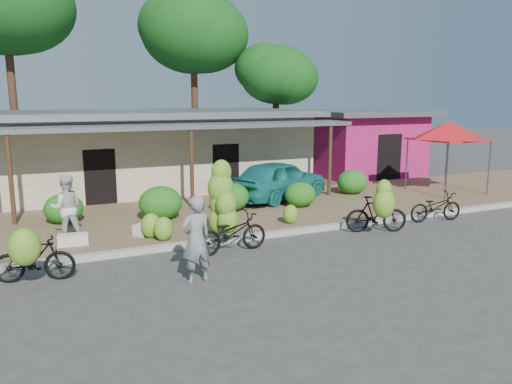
# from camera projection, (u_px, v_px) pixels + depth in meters

# --- Properties ---
(ground) EXTENTS (100.00, 100.00, 0.00)m
(ground) POSITION_uv_depth(u_px,v_px,m) (270.00, 262.00, 11.94)
(ground) COLOR #3F3C3A
(ground) RESTS_ON ground
(sidewalk) EXTENTS (60.00, 6.00, 0.12)m
(sidewalk) POSITION_uv_depth(u_px,v_px,m) (203.00, 216.00, 16.39)
(sidewalk) COLOR brown
(sidewalk) RESTS_ON ground
(curb) EXTENTS (60.00, 0.25, 0.15)m
(curb) POSITION_uv_depth(u_px,v_px,m) (238.00, 238.00, 13.71)
(curb) COLOR #A8A399
(curb) RESTS_ON ground
(shop_main) EXTENTS (13.00, 8.50, 3.35)m
(shop_main) POSITION_uv_depth(u_px,v_px,m) (158.00, 149.00, 21.37)
(shop_main) COLOR beige
(shop_main) RESTS_ON ground
(shop_pink) EXTENTS (6.00, 6.00, 3.25)m
(shop_pink) POSITION_uv_depth(u_px,v_px,m) (358.00, 141.00, 25.75)
(shop_pink) COLOR #B21B63
(shop_pink) RESTS_ON ground
(tree_far_center) EXTENTS (5.96, 5.90, 10.50)m
(tree_far_center) POSITION_uv_depth(u_px,v_px,m) (0.00, 0.00, 22.45)
(tree_far_center) COLOR #472B1C
(tree_far_center) RESTS_ON ground
(tree_center_right) EXTENTS (5.65, 5.57, 9.60)m
(tree_center_right) POSITION_uv_depth(u_px,v_px,m) (189.00, 30.00, 26.74)
(tree_center_right) COLOR #472B1C
(tree_center_right) RESTS_ON ground
(tree_near_right) EXTENTS (4.18, 3.98, 6.78)m
(tree_near_right) POSITION_uv_depth(u_px,v_px,m) (272.00, 73.00, 27.02)
(tree_near_right) COLOR #472B1C
(tree_near_right) RESTS_ON ground
(hedge_1) EXTENTS (1.16, 1.05, 0.91)m
(hedge_1) POSITION_uv_depth(u_px,v_px,m) (64.00, 209.00, 15.13)
(hedge_1) COLOR #175F15
(hedge_1) RESTS_ON sidewalk
(hedge_2) EXTENTS (1.36, 1.22, 1.06)m
(hedge_2) POSITION_uv_depth(u_px,v_px,m) (161.00, 203.00, 15.57)
(hedge_2) COLOR #175F15
(hedge_2) RESTS_ON sidewalk
(hedge_3) EXTENTS (1.23, 1.10, 0.96)m
(hedge_3) POSITION_uv_depth(u_px,v_px,m) (231.00, 197.00, 16.79)
(hedge_3) COLOR #175F15
(hedge_3) RESTS_ON sidewalk
(hedge_4) EXTENTS (1.12, 1.01, 0.87)m
(hedge_4) POSITION_uv_depth(u_px,v_px,m) (300.00, 194.00, 17.44)
(hedge_4) COLOR #175F15
(hedge_4) RESTS_ON sidewalk
(hedge_5) EXTENTS (1.23, 1.11, 0.96)m
(hedge_5) POSITION_uv_depth(u_px,v_px,m) (352.00, 182.00, 19.80)
(hedge_5) COLOR #175F15
(hedge_5) RESTS_ON sidewalk
(red_canopy) EXTENTS (3.50, 3.50, 2.86)m
(red_canopy) POSITION_uv_depth(u_px,v_px,m) (449.00, 130.00, 19.83)
(red_canopy) COLOR #59595E
(red_canopy) RESTS_ON sidewalk
(bike_left) EXTENTS (1.74, 1.32, 1.35)m
(bike_left) POSITION_uv_depth(u_px,v_px,m) (32.00, 256.00, 10.45)
(bike_left) COLOR black
(bike_left) RESTS_ON ground
(bike_center) EXTENTS (2.00, 1.28, 2.32)m
(bike_center) POSITION_uv_depth(u_px,v_px,m) (227.00, 216.00, 12.77)
(bike_center) COLOR black
(bike_center) RESTS_ON ground
(bike_right) EXTENTS (1.85, 1.45, 1.67)m
(bike_right) POSITION_uv_depth(u_px,v_px,m) (378.00, 210.00, 14.34)
(bike_right) COLOR black
(bike_right) RESTS_ON ground
(bike_far_right) EXTENTS (1.87, 0.89, 0.94)m
(bike_far_right) POSITION_uv_depth(u_px,v_px,m) (436.00, 207.00, 15.84)
(bike_far_right) COLOR black
(bike_far_right) RESTS_ON ground
(loose_banana_a) EXTENTS (0.55, 0.47, 0.69)m
(loose_banana_a) POSITION_uv_depth(u_px,v_px,m) (151.00, 226.00, 13.55)
(loose_banana_a) COLOR #77B12C
(loose_banana_a) RESTS_ON sidewalk
(loose_banana_b) EXTENTS (0.52, 0.44, 0.65)m
(loose_banana_b) POSITION_uv_depth(u_px,v_px,m) (164.00, 229.00, 13.30)
(loose_banana_b) COLOR #77B12C
(loose_banana_b) RESTS_ON sidewalk
(loose_banana_c) EXTENTS (0.47, 0.40, 0.58)m
(loose_banana_c) POSITION_uv_depth(u_px,v_px,m) (290.00, 214.00, 15.11)
(loose_banana_c) COLOR #77B12C
(loose_banana_c) RESTS_ON sidewalk
(sack_near) EXTENTS (0.92, 0.82, 0.30)m
(sack_near) POSITION_uv_depth(u_px,v_px,m) (148.00, 228.00, 14.04)
(sack_near) COLOR white
(sack_near) RESTS_ON sidewalk
(sack_far) EXTENTS (0.79, 0.47, 0.28)m
(sack_far) POSITION_uv_depth(u_px,v_px,m) (73.00, 240.00, 12.94)
(sack_far) COLOR white
(sack_far) RESTS_ON sidewalk
(vendor) EXTENTS (0.76, 0.57, 1.89)m
(vendor) POSITION_uv_depth(u_px,v_px,m) (196.00, 239.00, 10.50)
(vendor) COLOR gray
(vendor) RESTS_ON ground
(bystander) EXTENTS (0.90, 0.73, 1.76)m
(bystander) POSITION_uv_depth(u_px,v_px,m) (66.00, 208.00, 13.28)
(bystander) COLOR silver
(bystander) RESTS_ON sidewalk
(teal_van) EXTENTS (4.69, 3.41, 1.48)m
(teal_van) POSITION_uv_depth(u_px,v_px,m) (279.00, 180.00, 18.71)
(teal_van) COLOR #1A7770
(teal_van) RESTS_ON sidewalk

